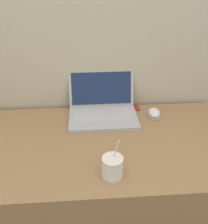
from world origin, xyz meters
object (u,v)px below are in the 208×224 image
object	(u,v)px
laptop	(103,107)
usb_stick	(137,108)
computer_mouse	(154,113)
drink_cup	(112,166)

from	to	relation	value
laptop	usb_stick	size ratio (longest dim) A/B	5.92
laptop	computer_mouse	bearing A→B (deg)	-7.06
computer_mouse	usb_stick	bearing A→B (deg)	129.39
usb_stick	computer_mouse	bearing A→B (deg)	-50.61
laptop	drink_cup	distance (m)	0.46
laptop	computer_mouse	xyz separation A→B (m)	(0.27, -0.03, -0.03)
usb_stick	drink_cup	bearing A→B (deg)	-110.55
computer_mouse	usb_stick	size ratio (longest dim) A/B	1.51
usb_stick	laptop	bearing A→B (deg)	-164.20
laptop	usb_stick	distance (m)	0.21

